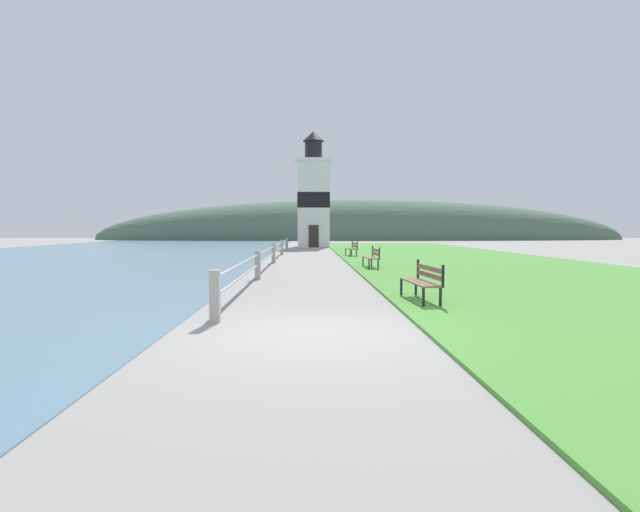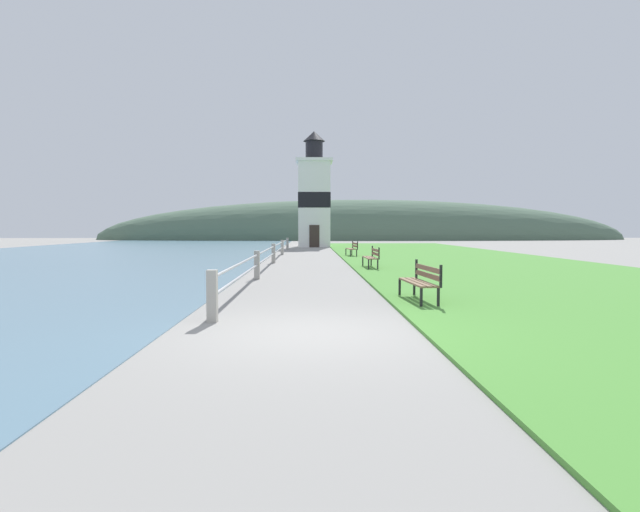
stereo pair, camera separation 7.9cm
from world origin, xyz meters
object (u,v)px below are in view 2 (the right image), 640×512
Objects in this scene: park_bench_near at (421,279)px; lighthouse at (314,197)px; park_bench_midway at (372,256)px; park_bench_far at (353,248)px.

lighthouse is at bearing -90.19° from park_bench_near.
lighthouse is at bearing -85.89° from park_bench_midway.
park_bench_far is (-0.05, 9.00, -0.00)m from park_bench_midway.
park_bench_far is at bearing -93.80° from park_bench_near.
park_bench_midway is at bearing 84.97° from park_bench_far.
park_bench_near is 1.14× the size of park_bench_far.
park_bench_near and park_bench_midway have the same top height.
lighthouse is (-2.15, 34.73, 4.00)m from park_bench_near.
park_bench_near is at bearing 84.60° from park_bench_far.
park_bench_far is at bearing -90.63° from park_bench_midway.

